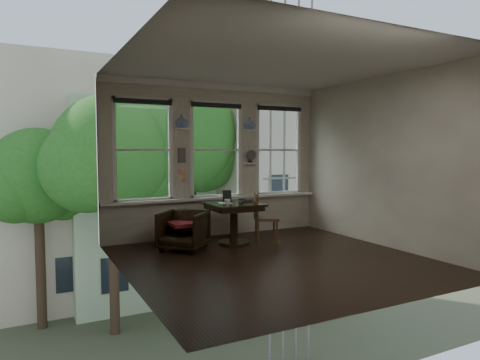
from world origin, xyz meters
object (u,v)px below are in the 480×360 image
mug (227,202)px  side_chair_right (266,218)px  armchair_left (183,230)px  table (234,224)px  laptop (247,202)px

mug → side_chair_right: bearing=1.2°
armchair_left → side_chair_right: (1.54, -0.14, 0.12)m
table → laptop: 0.46m
mug → armchair_left: bearing=167.9°
table → side_chair_right: bearing=-14.1°
laptop → table: bearing=172.9°
table → laptop: laptop is taller
side_chair_right → mug: side_chair_right is taller
side_chair_right → mug: (-0.79, -0.02, 0.34)m
table → side_chair_right: 0.61m
side_chair_right → table: bearing=98.4°
armchair_left → side_chair_right: size_ratio=0.80×
mug → laptop: bearing=18.2°
laptop → mug: 0.49m
laptop → mug: (-0.46, -0.15, 0.04)m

